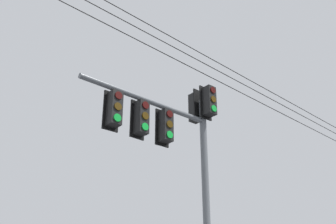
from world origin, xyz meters
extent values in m
cylinder|color=slate|center=(0.65, 0.67, 3.48)|extent=(0.20, 0.20, 6.96)
cylinder|color=slate|center=(2.67, 0.91, 6.29)|extent=(4.08, 0.63, 0.14)
cube|color=black|center=(0.61, 0.97, 6.84)|extent=(0.33, 0.33, 0.90)
cube|color=black|center=(0.63, 0.80, 6.84)|extent=(0.44, 0.09, 1.04)
cylinder|color=#360503|center=(0.59, 1.13, 7.14)|extent=(0.20, 0.05, 0.20)
cylinder|color=#3C2703|center=(0.59, 1.13, 6.84)|extent=(0.20, 0.05, 0.20)
cylinder|color=green|center=(0.59, 1.13, 6.54)|extent=(0.20, 0.05, 0.20)
cube|color=black|center=(0.68, 0.37, 6.84)|extent=(0.33, 0.33, 0.90)
cube|color=black|center=(0.66, 0.54, 6.84)|extent=(0.44, 0.09, 1.04)
cylinder|color=#360503|center=(0.70, 0.21, 7.14)|extent=(0.20, 0.05, 0.20)
cylinder|color=#3C2703|center=(0.70, 0.21, 6.84)|extent=(0.20, 0.05, 0.20)
cylinder|color=green|center=(0.70, 0.21, 6.54)|extent=(0.20, 0.05, 0.20)
cube|color=black|center=(2.06, 0.84, 5.74)|extent=(0.33, 0.33, 0.90)
cube|color=black|center=(2.07, 0.67, 5.74)|extent=(0.44, 0.08, 1.04)
cylinder|color=#360503|center=(2.04, 1.00, 6.04)|extent=(0.20, 0.05, 0.20)
cylinder|color=#3C2703|center=(2.04, 1.00, 5.74)|extent=(0.20, 0.05, 0.20)
cylinder|color=green|center=(2.04, 1.00, 5.44)|extent=(0.20, 0.05, 0.20)
cube|color=black|center=(2.87, 0.94, 5.74)|extent=(0.34, 0.34, 0.90)
cube|color=black|center=(2.90, 0.77, 5.74)|extent=(0.44, 0.10, 1.04)
cylinder|color=#360503|center=(2.85, 1.10, 6.04)|extent=(0.20, 0.06, 0.20)
cylinder|color=#3C2703|center=(2.85, 1.10, 5.74)|extent=(0.20, 0.06, 0.20)
cylinder|color=green|center=(2.85, 1.10, 5.44)|extent=(0.20, 0.06, 0.20)
cube|color=black|center=(3.69, 1.04, 5.74)|extent=(0.32, 0.32, 0.90)
cube|color=black|center=(3.70, 0.87, 5.74)|extent=(0.44, 0.07, 1.04)
cylinder|color=#360503|center=(3.68, 1.20, 6.04)|extent=(0.20, 0.04, 0.20)
cylinder|color=#3C2703|center=(3.68, 1.20, 5.74)|extent=(0.20, 0.04, 0.20)
cylinder|color=green|center=(3.68, 1.20, 5.44)|extent=(0.20, 0.04, 0.20)
cylinder|color=black|center=(-0.88, 0.40, 7.98)|extent=(33.47, 6.01, 0.52)
cylinder|color=black|center=(-0.88, 0.40, 8.37)|extent=(33.47, 6.01, 0.52)
cylinder|color=black|center=(-0.88, 0.40, 8.70)|extent=(33.47, 6.01, 0.52)
camera|label=1|loc=(7.66, 9.39, 1.31)|focal=44.53mm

